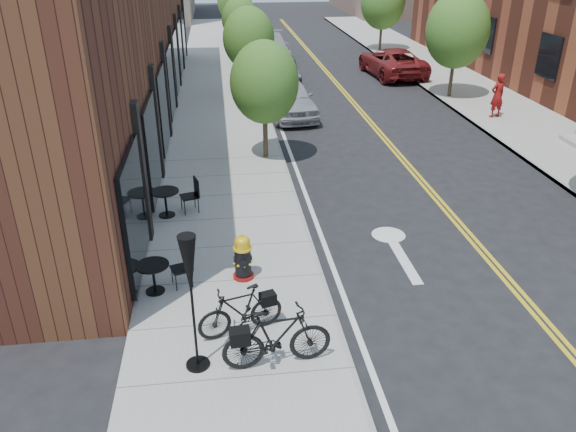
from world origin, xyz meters
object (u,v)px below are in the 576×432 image
bistro_set_b (153,274)px  parked_car_a (288,98)px  bicycle_left (240,311)px  pedestrian (497,96)px  fire_hydrant (243,257)px  patio_umbrella (190,276)px  parked_car_b (281,71)px  parked_car_far (392,62)px  bicycle_right (277,338)px  parked_car_c (271,47)px  bistro_set_c (165,200)px

bistro_set_b → parked_car_a: (4.40, 12.83, 0.22)m
bicycle_left → pedestrian: bearing=123.0°
fire_hydrant → pedestrian: 15.38m
bicycle_left → patio_umbrella: bearing=-60.5°
fire_hydrant → parked_car_b: parked_car_b is taller
parked_car_far → pedestrian: (1.85, -8.46, 0.27)m
bistro_set_b → parked_car_a: bearing=53.1°
patio_umbrella → parked_car_a: patio_umbrella is taller
bicycle_left → pedestrian: size_ratio=0.92×
bicycle_left → parked_car_b: 20.34m
bicycle_right → parked_car_c: size_ratio=0.37×
parked_car_b → pedestrian: bearing=-46.7°
fire_hydrant → parked_car_b: (2.89, 18.21, 0.04)m
bistro_set_c → parked_car_far: parked_car_far is taller
bicycle_left → patio_umbrella: (-0.79, -0.81, 1.33)m
parked_car_far → parked_car_c: bearing=-45.9°
bicycle_left → pedestrian: 16.87m
bicycle_left → parked_car_a: (2.69, 14.41, 0.16)m
bicycle_right → parked_car_b: 21.20m
parked_car_a → pedestrian: pedestrian is taller
bicycle_right → parked_car_c: 27.59m
bicycle_left → bistro_set_c: (-1.71, 5.17, -0.02)m
bistro_set_c → patio_umbrella: 6.20m
bistro_set_c → patio_umbrella: bearing=-97.6°
patio_umbrella → parked_car_far: 24.21m
parked_car_a → parked_car_far: parked_car_a is taller
parked_car_c → parked_car_far: 8.00m
bicycle_right → bistro_set_b: bicycle_right is taller
parked_car_c → parked_car_b: bearing=-89.3°
bicycle_right → parked_car_far: size_ratio=0.36×
bistro_set_c → parked_car_a: bearing=48.2°
parked_car_c → bicycle_left: bearing=-94.9°
bicycle_right → parked_car_a: bearing=-13.2°
parked_car_c → parked_car_a: bearing=-90.3°
fire_hydrant → bicycle_left: fire_hydrant is taller
fire_hydrant → bicycle_right: (0.43, -2.85, 0.08)m
patio_umbrella → parked_car_b: bearing=79.6°
parked_car_far → fire_hydrant: bearing=60.5°
bicycle_right → parked_car_a: (2.12, 15.35, 0.08)m
parked_car_far → patio_umbrella: bearing=61.2°
bicycle_right → parked_car_c: (2.60, 27.47, 0.06)m
parked_car_b → bistro_set_b: bearing=-108.4°
parked_car_b → bicycle_right: bearing=-100.7°
bistro_set_b → parked_car_b: (4.75, 18.53, 0.11)m
bicycle_right → bistro_set_b: bearing=36.9°
patio_umbrella → parked_car_c: bearing=81.8°
bistro_set_b → parked_car_c: size_ratio=0.31×
bistro_set_b → bistro_set_c: bearing=72.0°
bistro_set_c → parked_car_far: bearing=39.6°
parked_car_a → parked_car_b: size_ratio=1.13×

